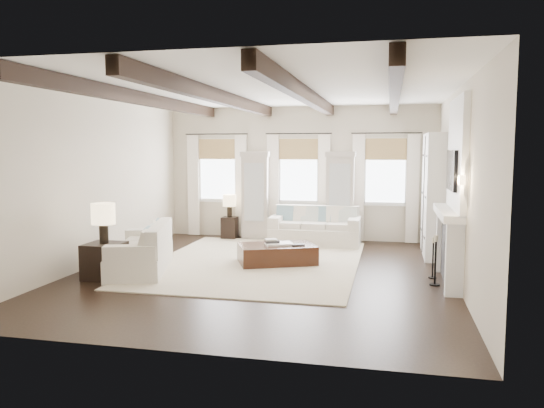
% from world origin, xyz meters
% --- Properties ---
extents(ground, '(7.50, 7.50, 0.00)m').
position_xyz_m(ground, '(0.00, 0.00, 0.00)').
color(ground, black).
rests_on(ground, ground).
extents(room_shell, '(6.54, 7.54, 3.22)m').
position_xyz_m(room_shell, '(0.75, 0.90, 1.89)').
color(room_shell, beige).
rests_on(room_shell, ground).
extents(area_rug, '(3.88, 5.03, 0.02)m').
position_xyz_m(area_rug, '(-0.33, 0.79, 0.01)').
color(area_rug, beige).
rests_on(area_rug, ground).
extents(sofa_back, '(2.04, 0.94, 0.87)m').
position_xyz_m(sofa_back, '(0.51, 3.03, 0.36)').
color(sofa_back, silver).
rests_on(sofa_back, ground).
extents(sofa_left, '(1.42, 2.16, 0.85)m').
position_xyz_m(sofa_left, '(-2.12, -0.31, 0.35)').
color(sofa_left, silver).
rests_on(sofa_left, ground).
extents(ottoman, '(1.66, 1.38, 0.37)m').
position_xyz_m(ottoman, '(0.08, 0.80, 0.19)').
color(ottoman, black).
rests_on(ottoman, ground).
extents(tray, '(0.61, 0.55, 0.04)m').
position_xyz_m(tray, '(0.12, 0.79, 0.39)').
color(tray, white).
rests_on(tray, ottoman).
extents(book_lower, '(0.32, 0.29, 0.04)m').
position_xyz_m(book_lower, '(-0.01, 0.77, 0.43)').
color(book_lower, '#262628').
rests_on(book_lower, tray).
extents(book_upper, '(0.27, 0.24, 0.03)m').
position_xyz_m(book_upper, '(-0.03, 0.77, 0.47)').
color(book_upper, beige).
rests_on(book_upper, book_lower).
extents(book_loose, '(0.29, 0.26, 0.03)m').
position_xyz_m(book_loose, '(0.48, 0.79, 0.39)').
color(book_loose, '#262628').
rests_on(book_loose, ottoman).
extents(side_table_front, '(0.60, 0.60, 0.60)m').
position_xyz_m(side_table_front, '(-2.53, -0.95, 0.30)').
color(side_table_front, black).
rests_on(side_table_front, ground).
extents(lamp_front, '(0.39, 0.39, 0.68)m').
position_xyz_m(lamp_front, '(-2.53, -0.95, 1.06)').
color(lamp_front, black).
rests_on(lamp_front, side_table_front).
extents(side_table_back, '(0.35, 0.35, 0.53)m').
position_xyz_m(side_table_back, '(-1.64, 3.33, 0.27)').
color(side_table_back, black).
rests_on(side_table_back, ground).
extents(lamp_back, '(0.32, 0.32, 0.55)m').
position_xyz_m(lamp_back, '(-1.64, 3.33, 0.91)').
color(lamp_back, black).
rests_on(lamp_back, side_table_back).
extents(candlestick_near, '(0.17, 0.17, 0.82)m').
position_xyz_m(candlestick_near, '(2.90, -0.20, 0.34)').
color(candlestick_near, black).
rests_on(candlestick_near, ground).
extents(candlestick_far, '(0.14, 0.14, 0.70)m').
position_xyz_m(candlestick_far, '(2.90, 0.29, 0.29)').
color(candlestick_far, black).
rests_on(candlestick_far, ground).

